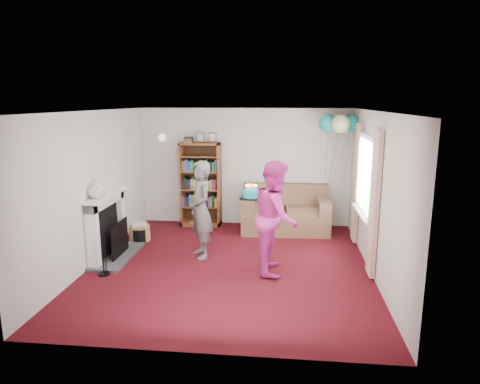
# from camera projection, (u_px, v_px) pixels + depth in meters

# --- Properties ---
(ground) EXTENTS (5.00, 5.00, 0.00)m
(ground) POSITION_uv_depth(u_px,v_px,m) (230.00, 266.00, 7.02)
(ground) COLOR #38080A
(ground) RESTS_ON ground
(wall_back) EXTENTS (4.50, 0.02, 2.50)m
(wall_back) POSITION_uv_depth(u_px,v_px,m) (244.00, 167.00, 9.20)
(wall_back) COLOR silver
(wall_back) RESTS_ON ground
(wall_left) EXTENTS (0.02, 5.00, 2.50)m
(wall_left) POSITION_uv_depth(u_px,v_px,m) (93.00, 188.00, 6.99)
(wall_left) COLOR silver
(wall_left) RESTS_ON ground
(wall_right) EXTENTS (0.02, 5.00, 2.50)m
(wall_right) POSITION_uv_depth(u_px,v_px,m) (376.00, 195.00, 6.53)
(wall_right) COLOR silver
(wall_right) RESTS_ON ground
(ceiling) EXTENTS (4.50, 5.00, 0.01)m
(ceiling) POSITION_uv_depth(u_px,v_px,m) (229.00, 111.00, 6.49)
(ceiling) COLOR white
(ceiling) RESTS_ON wall_back
(fireplace) EXTENTS (0.55, 1.80, 1.12)m
(fireplace) POSITION_uv_depth(u_px,v_px,m) (110.00, 228.00, 7.31)
(fireplace) COLOR #3F3F42
(fireplace) RESTS_ON ground
(window_bay) EXTENTS (0.14, 2.02, 2.20)m
(window_bay) POSITION_uv_depth(u_px,v_px,m) (365.00, 190.00, 7.12)
(window_bay) COLOR white
(window_bay) RESTS_ON ground
(wall_sconce) EXTENTS (0.16, 0.23, 0.16)m
(wall_sconce) POSITION_uv_depth(u_px,v_px,m) (162.00, 138.00, 9.10)
(wall_sconce) COLOR gold
(wall_sconce) RESTS_ON ground
(bookcase) EXTENTS (0.85, 0.42, 2.00)m
(bookcase) POSITION_uv_depth(u_px,v_px,m) (201.00, 185.00, 9.17)
(bookcase) COLOR #472B14
(bookcase) RESTS_ON ground
(sofa) EXTENTS (1.77, 0.94, 0.94)m
(sofa) POSITION_uv_depth(u_px,v_px,m) (285.00, 214.00, 8.87)
(sofa) COLOR brown
(sofa) RESTS_ON ground
(wicker_basket) EXTENTS (0.40, 0.40, 0.36)m
(wicker_basket) POSITION_uv_depth(u_px,v_px,m) (140.00, 232.00, 8.26)
(wicker_basket) COLOR olive
(wicker_basket) RESTS_ON ground
(person_striped) EXTENTS (0.64, 0.72, 1.67)m
(person_striped) POSITION_uv_depth(u_px,v_px,m) (201.00, 210.00, 7.26)
(person_striped) COLOR black
(person_striped) RESTS_ON ground
(person_magenta) EXTENTS (0.68, 0.87, 1.77)m
(person_magenta) POSITION_uv_depth(u_px,v_px,m) (276.00, 217.00, 6.64)
(person_magenta) COLOR #C62787
(person_magenta) RESTS_ON ground
(birthday_cake) EXTENTS (0.34, 0.34, 0.22)m
(birthday_cake) POSITION_uv_depth(u_px,v_px,m) (251.00, 194.00, 6.93)
(birthday_cake) COLOR black
(birthday_cake) RESTS_ON ground
(balloons) EXTENTS (0.79, 0.79, 1.72)m
(balloons) POSITION_uv_depth(u_px,v_px,m) (339.00, 123.00, 8.29)
(balloons) COLOR #3F3F3F
(balloons) RESTS_ON ground
(mantel_vase) EXTENTS (0.30, 0.30, 0.31)m
(mantel_vase) POSITION_uv_depth(u_px,v_px,m) (97.00, 189.00, 6.82)
(mantel_vase) COLOR beige
(mantel_vase) RESTS_ON fireplace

